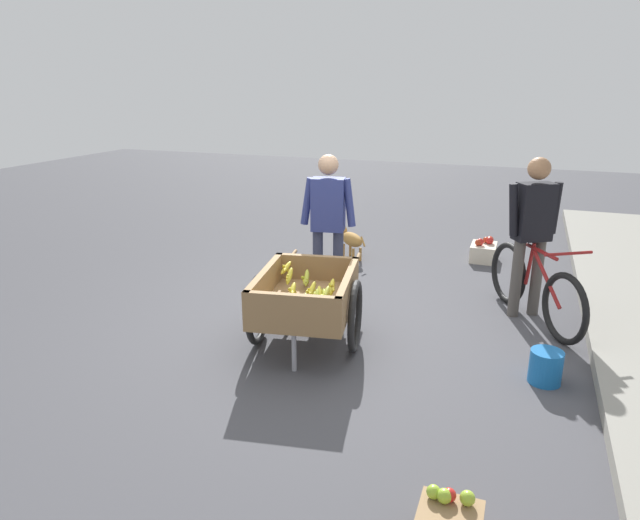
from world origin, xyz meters
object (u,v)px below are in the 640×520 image
Objects in this scene: fruit_cart at (306,300)px; bicycle at (534,287)px; plastic_bucket at (546,367)px; cyclist_person at (533,224)px; dog at (351,239)px; apple_crate at (483,251)px; vendor_person at (328,216)px.

fruit_cart is 1.21× the size of bicycle.
bicycle reaches higher than plastic_bucket.
plastic_bucket is (1.38, 0.19, -0.82)m from cyclist_person.
fruit_cart is 6.52× the size of plastic_bucket.
fruit_cart reaches higher than dog.
cyclist_person is at bearing 17.00° from apple_crate.
vendor_person is at bearing -170.19° from fruit_cart.
bicycle is at bearing 31.37° from cyclist_person.
cyclist_person is 2.64m from dog.
apple_crate is at bearing 144.41° from vendor_person.
vendor_person is (-1.13, -0.20, 0.50)m from fruit_cart.
bicycle reaches higher than apple_crate.
fruit_cart is at bearing 9.81° from vendor_person.
vendor_person is at bearing -85.59° from bicycle.
bicycle is 2.78× the size of dog.
cyclist_person is 3.63× the size of apple_crate.
dog is at bearing -72.97° from apple_crate.
bicycle is 5.38× the size of plastic_bucket.
fruit_cart is 2.71m from dog.
cyclist_person is at bearing 98.24° from vendor_person.
bicycle is 3.29× the size of apple_crate.
dog is at bearing -171.77° from vendor_person.
vendor_person reaches higher than dog.
cyclist_person is (-1.43, 1.81, 0.52)m from fruit_cart.
apple_crate is (-1.76, -0.54, -0.83)m from cyclist_person.
bicycle reaches higher than fruit_cart.
vendor_person is at bearing -35.59° from apple_crate.
dog is at bearing -120.76° from bicycle.
apple_crate is (-1.89, -0.62, -0.23)m from bicycle.
plastic_bucket is at bearing 7.95° from cyclist_person.
vendor_person is 1.09× the size of bicycle.
vendor_person is 2.58m from plastic_bucket.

